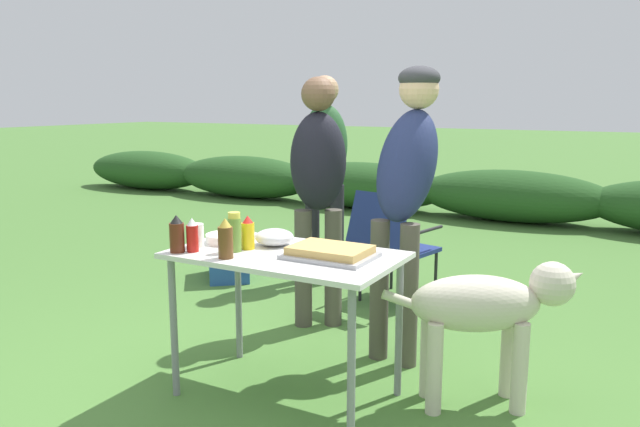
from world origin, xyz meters
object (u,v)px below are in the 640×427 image
at_px(mustard_bottle, 248,233).
at_px(standing_person_in_dark_puffer, 325,159).
at_px(plate_stack, 228,238).
at_px(food_tray, 330,252).
at_px(cooler_box, 228,258).
at_px(folding_table, 286,268).
at_px(standing_person_in_olive_jacket, 318,179).
at_px(relish_jar, 235,232).
at_px(dog, 487,309).
at_px(standing_person_with_beanie, 407,175).
at_px(bbq_sauce_bottle, 177,235).
at_px(camp_chair_green_behind_table, 390,241).
at_px(mixing_bowl, 274,237).
at_px(beer_bottle, 225,239).
at_px(paper_cup_stack, 196,235).
at_px(ketchup_bottle, 192,236).

bearing_deg(mustard_bottle, standing_person_in_dark_puffer, 107.47).
bearing_deg(plate_stack, food_tray, -2.74).
relative_size(standing_person_in_dark_puffer, cooler_box, 2.90).
height_order(folding_table, plate_stack, plate_stack).
distance_m(mustard_bottle, standing_person_in_olive_jacket, 1.00).
distance_m(relish_jar, dog, 1.27).
bearing_deg(standing_person_with_beanie, relish_jar, -116.23).
bearing_deg(dog, plate_stack, -104.34).
relative_size(bbq_sauce_bottle, camp_chair_green_behind_table, 0.22).
bearing_deg(mixing_bowl, dog, 14.84).
xyz_separation_m(food_tray, plate_stack, (-0.62, 0.03, -0.00)).
relative_size(beer_bottle, standing_person_in_olive_jacket, 0.12).
relative_size(folding_table, standing_person_with_beanie, 0.66).
bearing_deg(relish_jar, paper_cup_stack, -176.05).
bearing_deg(cooler_box, camp_chair_green_behind_table, -128.92).
xyz_separation_m(relish_jar, ketchup_bottle, (-0.18, -0.10, -0.02)).
bearing_deg(food_tray, plate_stack, 177.26).
relative_size(plate_stack, dog, 0.25).
distance_m(folding_table, plate_stack, 0.40).
xyz_separation_m(relish_jar, standing_person_in_dark_puffer, (-0.58, 1.99, 0.17)).
xyz_separation_m(mixing_bowl, mustard_bottle, (-0.07, -0.13, 0.04)).
relative_size(beer_bottle, standing_person_with_beanie, 0.12).
height_order(ketchup_bottle, standing_person_in_dark_puffer, standing_person_in_dark_puffer).
distance_m(folding_table, standing_person_with_beanie, 0.92).
xyz_separation_m(mustard_bottle, standing_person_in_olive_jacket, (-0.14, 0.98, 0.15)).
bearing_deg(beer_bottle, food_tray, 29.49).
bearing_deg(relish_jar, mixing_bowl, 64.72).
bearing_deg(dog, folding_table, -95.98).
height_order(food_tray, bbq_sauce_bottle, bbq_sauce_bottle).
bearing_deg(bbq_sauce_bottle, relish_jar, 32.02).
height_order(food_tray, standing_person_in_olive_jacket, standing_person_in_olive_jacket).
bearing_deg(mixing_bowl, camp_chair_green_behind_table, 88.74).
bearing_deg(mustard_bottle, mixing_bowl, 62.23).
bearing_deg(folding_table, standing_person_with_beanie, 67.14).
bearing_deg(relish_jar, ketchup_bottle, -150.30).
height_order(food_tray, mixing_bowl, mixing_bowl).
distance_m(beer_bottle, dog, 1.29).
relative_size(mixing_bowl, standing_person_in_dark_puffer, 0.12).
bearing_deg(ketchup_bottle, beer_bottle, -6.75).
height_order(plate_stack, cooler_box, plate_stack).
distance_m(paper_cup_stack, standing_person_in_olive_jacket, 1.09).
bearing_deg(mixing_bowl, mustard_bottle, -117.77).
bearing_deg(standing_person_with_beanie, standing_person_in_olive_jacket, 170.79).
bearing_deg(mustard_bottle, beer_bottle, -85.69).
distance_m(relish_jar, bbq_sauce_bottle, 0.28).
height_order(folding_table, paper_cup_stack, paper_cup_stack).
height_order(mixing_bowl, standing_person_in_dark_puffer, standing_person_in_dark_puffer).
xyz_separation_m(beer_bottle, standing_person_with_beanie, (0.51, 0.99, 0.23)).
xyz_separation_m(bbq_sauce_bottle, cooler_box, (-1.08, 1.82, -0.66)).
bearing_deg(paper_cup_stack, cooler_box, 122.90).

